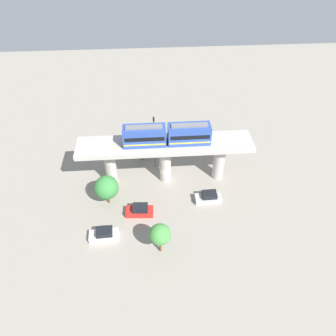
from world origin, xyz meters
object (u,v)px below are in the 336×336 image
train (167,135)px  signal_post (154,141)px  tree_far_corner (106,188)px  tree_near_viaduct (160,234)px  tree_mid_lot (142,146)px  parked_car_red (140,211)px  parked_car_white (104,235)px  parked_car_silver (208,197)px

train → signal_post: train is taller
tree_far_corner → tree_near_viaduct: bearing=39.1°
train → tree_mid_lot: 9.45m
tree_mid_lot → signal_post: (2.18, 2.29, 2.73)m
tree_near_viaduct → tree_far_corner: 12.39m
parked_car_red → tree_near_viaduct: bearing=26.2°
parked_car_red → signal_post: signal_post is taller
parked_car_white → tree_mid_lot: size_ratio=0.94×
parked_car_silver → tree_mid_lot: size_ratio=0.93×
signal_post → train: bearing=29.3°
tree_mid_lot → parked_car_red: bearing=-2.4°
tree_mid_lot → signal_post: bearing=46.3°
parked_car_silver → parked_car_red: 11.22m
parked_car_silver → tree_far_corner: (-0.80, -16.03, 2.61)m
tree_near_viaduct → signal_post: size_ratio=0.49×
tree_near_viaduct → tree_mid_lot: tree_near_viaduct is taller
parked_car_red → parked_car_white: 6.60m
tree_near_viaduct → train: bearing=172.4°
parked_car_red → parked_car_white: same height
signal_post → tree_near_viaduct: bearing=-0.0°
parked_car_silver → signal_post: (-9.02, -8.22, 5.02)m
tree_mid_lot → signal_post: signal_post is taller
tree_mid_lot → signal_post: size_ratio=0.44×
train → parked_car_white: bearing=-40.0°
parked_car_red → tree_mid_lot: tree_mid_lot is taller
train → tree_mid_lot: (-5.58, -4.20, -6.37)m
train → tree_far_corner: bearing=-63.6°
tree_near_viaduct → parked_car_white: bearing=-108.6°
parked_car_red → tree_mid_lot: size_ratio=0.94×
parked_car_red → parked_car_white: size_ratio=1.00×
tree_far_corner → signal_post: bearing=136.4°
train → signal_post: bearing=-150.7°
train → parked_car_white: (11.75, -9.87, -8.66)m
train → parked_car_silver: (5.62, 6.31, -8.66)m
parked_car_silver → signal_post: signal_post is taller
parked_car_white → signal_post: signal_post is taller
parked_car_silver → tree_far_corner: tree_far_corner is taller
train → tree_mid_lot: size_ratio=2.97×
parked_car_white → train: bearing=136.9°
parked_car_silver → parked_car_red: size_ratio=0.99×
tree_near_viaduct → parked_car_red: bearing=-157.6°
train → tree_far_corner: (4.82, -9.73, -6.05)m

